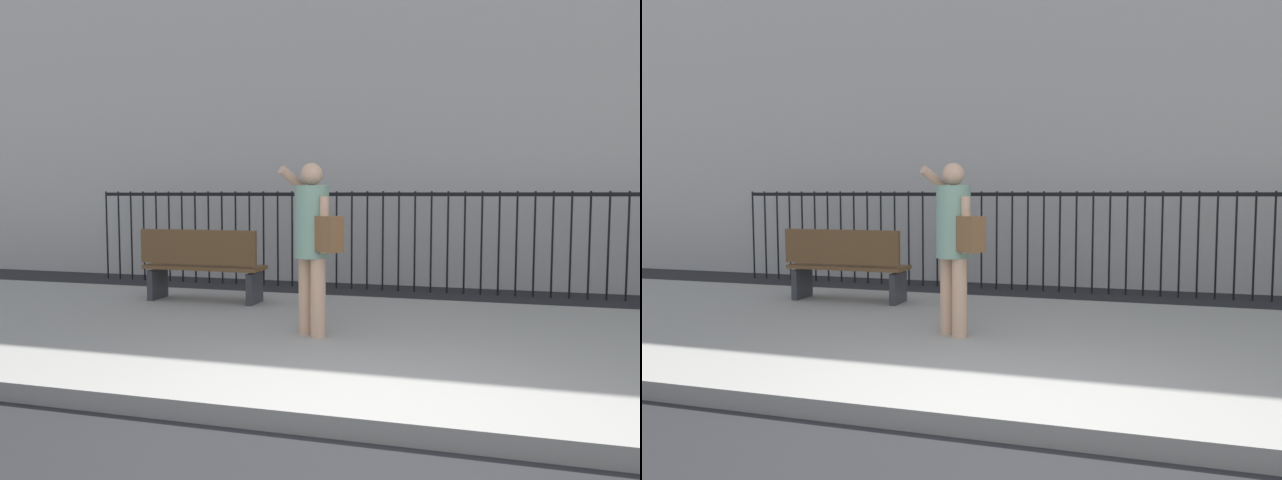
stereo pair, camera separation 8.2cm
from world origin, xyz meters
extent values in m
plane|color=black|center=(0.00, 0.00, 0.00)|extent=(60.00, 60.00, 0.00)
cube|color=gray|center=(0.00, 2.20, 0.07)|extent=(28.00, 4.40, 0.15)
cube|color=black|center=(0.00, 5.90, 1.55)|extent=(12.00, 0.04, 0.06)
cylinder|color=black|center=(-6.00, 5.90, 0.80)|extent=(0.03, 0.03, 1.60)
cylinder|color=black|center=(-5.74, 5.90, 0.80)|extent=(0.03, 0.03, 1.60)
cylinder|color=black|center=(-5.49, 5.90, 0.80)|extent=(0.03, 0.03, 1.60)
cylinder|color=black|center=(-5.23, 5.90, 0.80)|extent=(0.03, 0.03, 1.60)
cylinder|color=black|center=(-4.98, 5.90, 0.80)|extent=(0.03, 0.03, 1.60)
cylinder|color=black|center=(-4.72, 5.90, 0.80)|extent=(0.03, 0.03, 1.60)
cylinder|color=black|center=(-4.47, 5.90, 0.80)|extent=(0.03, 0.03, 1.60)
cylinder|color=black|center=(-4.21, 5.90, 0.80)|extent=(0.03, 0.03, 1.60)
cylinder|color=black|center=(-3.96, 5.90, 0.80)|extent=(0.03, 0.03, 1.60)
cylinder|color=black|center=(-3.70, 5.90, 0.80)|extent=(0.03, 0.03, 1.60)
cylinder|color=black|center=(-3.45, 5.90, 0.80)|extent=(0.03, 0.03, 1.60)
cylinder|color=black|center=(-3.19, 5.90, 0.80)|extent=(0.03, 0.03, 1.60)
cylinder|color=black|center=(-2.94, 5.90, 0.80)|extent=(0.03, 0.03, 1.60)
cylinder|color=black|center=(-2.68, 5.90, 0.80)|extent=(0.03, 0.03, 1.60)
cylinder|color=black|center=(-2.43, 5.90, 0.80)|extent=(0.03, 0.03, 1.60)
cylinder|color=black|center=(-2.17, 5.90, 0.80)|extent=(0.03, 0.03, 1.60)
cylinder|color=black|center=(-1.91, 5.90, 0.80)|extent=(0.03, 0.03, 1.60)
cylinder|color=black|center=(-1.66, 5.90, 0.80)|extent=(0.03, 0.03, 1.60)
cylinder|color=black|center=(-1.40, 5.90, 0.80)|extent=(0.03, 0.03, 1.60)
cylinder|color=black|center=(-1.15, 5.90, 0.80)|extent=(0.03, 0.03, 1.60)
cylinder|color=black|center=(-0.89, 5.90, 0.80)|extent=(0.03, 0.03, 1.60)
cylinder|color=black|center=(-0.64, 5.90, 0.80)|extent=(0.03, 0.03, 1.60)
cylinder|color=black|center=(-0.38, 5.90, 0.80)|extent=(0.03, 0.03, 1.60)
cylinder|color=black|center=(-0.13, 5.90, 0.80)|extent=(0.03, 0.03, 1.60)
cylinder|color=black|center=(0.13, 5.90, 0.80)|extent=(0.03, 0.03, 1.60)
cylinder|color=black|center=(0.38, 5.90, 0.80)|extent=(0.03, 0.03, 1.60)
cylinder|color=black|center=(0.64, 5.90, 0.80)|extent=(0.03, 0.03, 1.60)
cylinder|color=black|center=(0.89, 5.90, 0.80)|extent=(0.03, 0.03, 1.60)
cylinder|color=black|center=(1.15, 5.90, 0.80)|extent=(0.03, 0.03, 1.60)
cylinder|color=black|center=(1.40, 5.90, 0.80)|extent=(0.03, 0.03, 1.60)
cylinder|color=black|center=(1.66, 5.90, 0.80)|extent=(0.03, 0.03, 1.60)
cylinder|color=black|center=(1.91, 5.90, 0.80)|extent=(0.03, 0.03, 1.60)
cylinder|color=black|center=(2.17, 5.90, 0.80)|extent=(0.03, 0.03, 1.60)
cylinder|color=black|center=(2.43, 5.90, 0.80)|extent=(0.03, 0.03, 1.60)
cylinder|color=black|center=(2.68, 5.90, 0.80)|extent=(0.03, 0.03, 1.60)
cylinder|color=tan|center=(-1.03, 2.11, 0.54)|extent=(0.15, 0.15, 0.78)
cylinder|color=tan|center=(-0.87, 2.00, 0.54)|extent=(0.15, 0.15, 0.78)
cylinder|color=gray|center=(-0.95, 2.05, 1.29)|extent=(0.48, 0.48, 0.71)
sphere|color=tan|center=(-0.95, 2.05, 1.75)|extent=(0.22, 0.22, 0.22)
cylinder|color=tan|center=(-1.11, 2.17, 1.64)|extent=(0.37, 0.45, 0.38)
cylinder|color=tan|center=(-0.79, 1.94, 1.26)|extent=(0.09, 0.09, 0.54)
cube|color=black|center=(-1.04, 2.19, 1.73)|extent=(0.06, 0.05, 0.15)
cube|color=brown|center=(-0.74, 1.90, 1.18)|extent=(0.32, 0.30, 0.34)
cube|color=brown|center=(-2.85, 3.52, 0.60)|extent=(1.60, 0.45, 0.05)
cube|color=brown|center=(-2.85, 3.32, 0.88)|extent=(1.60, 0.06, 0.44)
cube|color=#333338|center=(-3.55, 3.52, 0.35)|extent=(0.08, 0.41, 0.40)
cube|color=#333338|center=(-2.15, 3.52, 0.35)|extent=(0.08, 0.41, 0.40)
camera|label=1|loc=(0.70, -3.58, 1.56)|focal=33.58mm
camera|label=2|loc=(0.78, -3.56, 1.56)|focal=33.58mm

